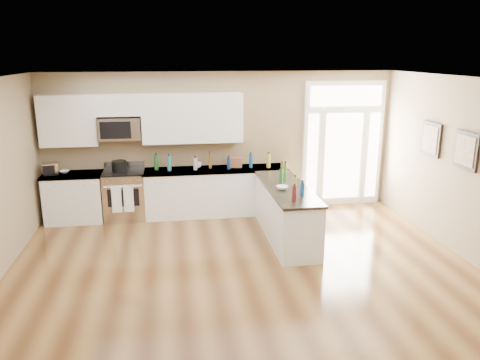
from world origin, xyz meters
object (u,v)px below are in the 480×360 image
Objects in this scene: peninsula_cabinet at (286,214)px; toaster_oven at (50,169)px; kitchen_range at (125,195)px; stockpot at (119,166)px.

toaster_oven reaches higher than peninsula_cabinet.
kitchen_range is (-2.85, 1.45, 0.04)m from peninsula_cabinet.
kitchen_range is at bearing -13.20° from stockpot.
stockpot reaches higher than toaster_oven.
stockpot is (-2.92, 1.47, 0.62)m from peninsula_cabinet.
kitchen_range reaches higher than peninsula_cabinet.
peninsula_cabinet is 8.83× the size of toaster_oven.
toaster_oven is at bearing -178.77° from stockpot.
peninsula_cabinet is at bearing -35.90° from toaster_oven.
peninsula_cabinet is 2.15× the size of kitchen_range.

